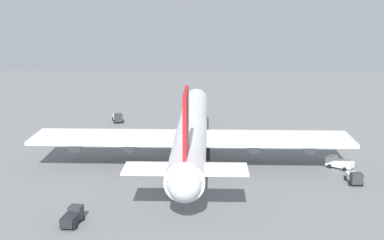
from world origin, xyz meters
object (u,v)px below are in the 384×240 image
at_px(catering_truck, 73,217).
at_px(pushback_tractor, 339,163).
at_px(safety_cone_nose, 195,124).
at_px(maintenance_van, 354,177).
at_px(cargo_loader, 118,118).
at_px(cargo_airplane, 192,131).

distance_m(catering_truck, pushback_tractor, 50.80).
bearing_deg(safety_cone_nose, catering_truck, 165.69).
bearing_deg(safety_cone_nose, maintenance_van, -146.10).
height_order(cargo_loader, safety_cone_nose, cargo_loader).
height_order(catering_truck, pushback_tractor, catering_truck).
height_order(cargo_airplane, catering_truck, cargo_airplane).
distance_m(cargo_airplane, pushback_tractor, 27.99).
bearing_deg(cargo_loader, catering_truck, -175.91).
bearing_deg(catering_truck, cargo_airplane, -27.58).
bearing_deg(cargo_airplane, pushback_tractor, -95.67).
xyz_separation_m(catering_truck, maintenance_van, (18.52, -43.60, -0.04)).
distance_m(pushback_tractor, safety_cone_nose, 43.26).
bearing_deg(pushback_tractor, catering_truck, 122.26).
relative_size(cargo_airplane, safety_cone_nose, 95.38).
distance_m(catering_truck, safety_cone_nose, 62.40).
relative_size(catering_truck, safety_cone_nose, 6.99).
bearing_deg(cargo_loader, safety_cone_nose, -100.30).
distance_m(cargo_airplane, catering_truck, 34.04).
height_order(cargo_airplane, pushback_tractor, cargo_airplane).
relative_size(cargo_airplane, catering_truck, 13.64).
height_order(cargo_airplane, safety_cone_nose, cargo_airplane).
xyz_separation_m(cargo_loader, pushback_tractor, (-36.99, -47.54, -0.12)).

